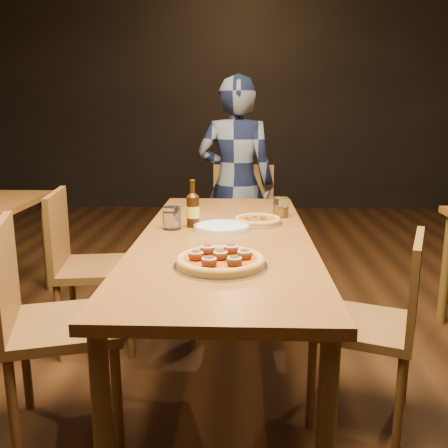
{
  "coord_description": "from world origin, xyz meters",
  "views": [
    {
      "loc": [
        0.08,
        -2.27,
        1.34
      ],
      "look_at": [
        0.0,
        -0.05,
        0.82
      ],
      "focal_mm": 40.0,
      "sensor_mm": 36.0,
      "label": 1
    }
  ],
  "objects_px": {
    "chair_end": "(240,229)",
    "amber_glass": "(281,207)",
    "table_main": "(224,251)",
    "chair_main_nw": "(64,323)",
    "water_glass": "(172,218)",
    "chair_main_sw": "(98,267)",
    "diner": "(236,184)",
    "pizza_margherita": "(258,220)",
    "beer_bottle": "(193,211)",
    "plate_stack": "(222,228)",
    "chair_main_e": "(363,323)",
    "pizza_meatball": "(220,260)"
  },
  "relations": [
    {
      "from": "chair_main_sw",
      "to": "beer_bottle",
      "type": "xyz_separation_m",
      "value": [
        0.56,
        -0.19,
        0.36
      ]
    },
    {
      "from": "beer_bottle",
      "to": "diner",
      "type": "bearing_deg",
      "value": 80.62
    },
    {
      "from": "plate_stack",
      "to": "chair_main_nw",
      "type": "bearing_deg",
      "value": -140.65
    },
    {
      "from": "chair_main_e",
      "to": "amber_glass",
      "type": "bearing_deg",
      "value": -135.53
    },
    {
      "from": "chair_main_e",
      "to": "diner",
      "type": "height_order",
      "value": "diner"
    },
    {
      "from": "pizza_margherita",
      "to": "amber_glass",
      "type": "relative_size",
      "value": 2.44
    },
    {
      "from": "table_main",
      "to": "diner",
      "type": "distance_m",
      "value": 1.4
    },
    {
      "from": "chair_main_sw",
      "to": "table_main",
      "type": "bearing_deg",
      "value": -125.18
    },
    {
      "from": "table_main",
      "to": "beer_bottle",
      "type": "xyz_separation_m",
      "value": [
        -0.17,
        0.18,
        0.16
      ]
    },
    {
      "from": "beer_bottle",
      "to": "chair_end",
      "type": "bearing_deg",
      "value": 77.5
    },
    {
      "from": "chair_main_e",
      "to": "chair_end",
      "type": "distance_m",
      "value": 1.61
    },
    {
      "from": "amber_glass",
      "to": "diner",
      "type": "relative_size",
      "value": 0.07
    },
    {
      "from": "pizza_meatball",
      "to": "beer_bottle",
      "type": "bearing_deg",
      "value": 104.49
    },
    {
      "from": "chair_main_sw",
      "to": "chair_main_nw",
      "type": "bearing_deg",
      "value": 178.29
    },
    {
      "from": "table_main",
      "to": "amber_glass",
      "type": "height_order",
      "value": "amber_glass"
    },
    {
      "from": "table_main",
      "to": "beer_bottle",
      "type": "bearing_deg",
      "value": 132.31
    },
    {
      "from": "table_main",
      "to": "pizza_margherita",
      "type": "bearing_deg",
      "value": 58.66
    },
    {
      "from": "chair_main_nw",
      "to": "diner",
      "type": "bearing_deg",
      "value": -37.24
    },
    {
      "from": "plate_stack",
      "to": "pizza_margherita",
      "type": "bearing_deg",
      "value": 41.06
    },
    {
      "from": "chair_main_nw",
      "to": "water_glass",
      "type": "xyz_separation_m",
      "value": [
        0.38,
        0.53,
        0.33
      ]
    },
    {
      "from": "pizza_meatball",
      "to": "pizza_margherita",
      "type": "height_order",
      "value": "pizza_meatball"
    },
    {
      "from": "chair_main_sw",
      "to": "amber_glass",
      "type": "distance_m",
      "value": 1.08
    },
    {
      "from": "water_glass",
      "to": "diner",
      "type": "distance_m",
      "value": 1.3
    },
    {
      "from": "table_main",
      "to": "amber_glass",
      "type": "xyz_separation_m",
      "value": [
        0.3,
        0.44,
        0.13
      ]
    },
    {
      "from": "chair_main_nw",
      "to": "diner",
      "type": "relative_size",
      "value": 0.61
    },
    {
      "from": "chair_main_nw",
      "to": "pizza_meatball",
      "type": "relative_size",
      "value": 2.66
    },
    {
      "from": "amber_glass",
      "to": "pizza_margherita",
      "type": "bearing_deg",
      "value": -127.66
    },
    {
      "from": "chair_main_sw",
      "to": "plate_stack",
      "type": "relative_size",
      "value": 3.38
    },
    {
      "from": "chair_main_nw",
      "to": "pizza_margherita",
      "type": "relative_size",
      "value": 3.67
    },
    {
      "from": "pizza_meatball",
      "to": "chair_main_e",
      "type": "bearing_deg",
      "value": 17.72
    },
    {
      "from": "pizza_meatball",
      "to": "beer_bottle",
      "type": "relative_size",
      "value": 1.54
    },
    {
      "from": "table_main",
      "to": "amber_glass",
      "type": "bearing_deg",
      "value": 56.1
    },
    {
      "from": "table_main",
      "to": "chair_main_nw",
      "type": "relative_size",
      "value": 2.09
    },
    {
      "from": "table_main",
      "to": "water_glass",
      "type": "relative_size",
      "value": 17.91
    },
    {
      "from": "chair_main_sw",
      "to": "water_glass",
      "type": "xyz_separation_m",
      "value": [
        0.46,
        -0.24,
        0.34
      ]
    },
    {
      "from": "plate_stack",
      "to": "water_glass",
      "type": "distance_m",
      "value": 0.25
    },
    {
      "from": "water_glass",
      "to": "table_main",
      "type": "bearing_deg",
      "value": -26.54
    },
    {
      "from": "pizza_meatball",
      "to": "amber_glass",
      "type": "distance_m",
      "value": 0.95
    },
    {
      "from": "chair_main_e",
      "to": "amber_glass",
      "type": "height_order",
      "value": "chair_main_e"
    },
    {
      "from": "pizza_margherita",
      "to": "amber_glass",
      "type": "height_order",
      "value": "amber_glass"
    },
    {
      "from": "chair_end",
      "to": "plate_stack",
      "type": "bearing_deg",
      "value": -88.28
    },
    {
      "from": "chair_end",
      "to": "beer_bottle",
      "type": "xyz_separation_m",
      "value": [
        -0.24,
        -1.07,
        0.35
      ]
    },
    {
      "from": "pizza_margherita",
      "to": "amber_glass",
      "type": "bearing_deg",
      "value": 52.34
    },
    {
      "from": "chair_end",
      "to": "amber_glass",
      "type": "xyz_separation_m",
      "value": [
        0.23,
        -0.81,
        0.32
      ]
    },
    {
      "from": "table_main",
      "to": "beer_bottle",
      "type": "height_order",
      "value": "beer_bottle"
    },
    {
      "from": "pizza_margherita",
      "to": "diner",
      "type": "xyz_separation_m",
      "value": [
        -0.13,
        1.13,
        0.02
      ]
    },
    {
      "from": "chair_main_nw",
      "to": "water_glass",
      "type": "height_order",
      "value": "chair_main_nw"
    },
    {
      "from": "chair_main_sw",
      "to": "water_glass",
      "type": "bearing_deg",
      "value": -125.59
    },
    {
      "from": "pizza_meatball",
      "to": "chair_main_sw",
      "type": "bearing_deg",
      "value": 130.99
    },
    {
      "from": "chair_main_sw",
      "to": "beer_bottle",
      "type": "bearing_deg",
      "value": -116.87
    }
  ]
}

